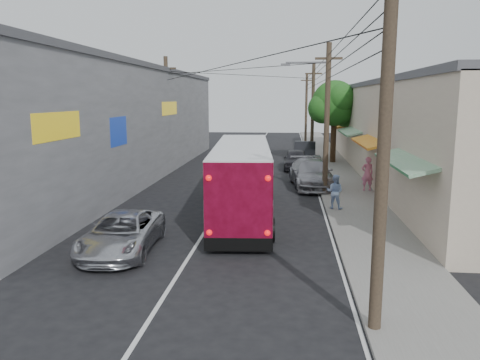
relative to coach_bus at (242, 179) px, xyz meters
The scene contains 13 objects.
ground 8.58m from the coach_bus, 98.15° to the right, with size 120.00×120.00×0.00m, color black.
sidewalk 12.92m from the coach_bus, 65.54° to the left, with size 3.00×80.00×0.12m, color slate.
building_right 16.88m from the coach_bus, 54.37° to the left, with size 7.09×40.00×6.25m.
building_left 13.83m from the coach_bus, 135.08° to the left, with size 7.20×36.00×7.25m.
utility_poles 12.40m from the coach_bus, 80.84° to the left, with size 11.80×45.28×8.00m.
street_tree 18.82m from the coach_bus, 72.20° to the left, with size 4.40×4.00×6.60m.
coach_bus is the anchor object (origin of this frame).
jeepney 6.62m from the coach_bus, 123.02° to the right, with size 2.18×4.73×1.32m, color silver.
parked_suv 7.93m from the coach_bus, 64.41° to the left, with size 2.27×5.59×1.62m, color gray.
parked_car_mid 14.40m from the coach_bus, 79.55° to the left, with size 1.74×4.33×1.47m, color #29282D.
parked_car_far 18.99m from the coach_bus, 79.66° to the left, with size 1.73×4.95×1.63m, color black.
pedestrian_near 8.67m from the coach_bus, 42.24° to the left, with size 0.69×0.45×1.88m, color #D47093.
pedestrian_far 4.44m from the coach_bus, 16.03° to the left, with size 0.78×0.61×1.60m, color #9CB8E4.
Camera 1 is at (3.21, -12.01, 5.18)m, focal length 35.00 mm.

